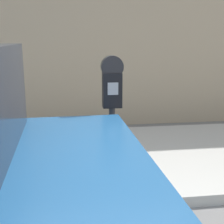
{
  "coord_description": "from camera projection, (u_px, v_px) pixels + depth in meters",
  "views": [
    {
      "loc": [
        -0.19,
        -2.19,
        1.85
      ],
      "look_at": [
        0.25,
        0.97,
        1.09
      ],
      "focal_mm": 50.0,
      "sensor_mm": 36.0,
      "label": 1
    }
  ],
  "objects": [
    {
      "name": "parking_meter",
      "position": [
        112.0,
        98.0,
        3.24
      ],
      "size": [
        0.23,
        0.14,
        1.54
      ],
      "color": "#2D2D30",
      "rests_on": "sidewalk"
    },
    {
      "name": "sidewalk",
      "position": [
        85.0,
        160.0,
        4.67
      ],
      "size": [
        24.0,
        2.8,
        0.14
      ],
      "color": "#ADAAA3",
      "rests_on": "ground_plane"
    }
  ]
}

